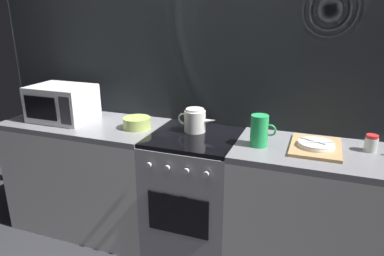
% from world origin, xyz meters
% --- Properties ---
extents(ground_plane, '(8.00, 8.00, 0.00)m').
position_xyz_m(ground_plane, '(0.00, 0.00, 0.00)').
color(ground_plane, '#2D2D33').
extents(back_wall, '(3.60, 0.05, 2.40)m').
position_xyz_m(back_wall, '(0.00, 0.32, 1.20)').
color(back_wall, gray).
rests_on(back_wall, ground_plane).
extents(counter_left, '(1.20, 0.60, 0.90)m').
position_xyz_m(counter_left, '(-0.90, 0.00, 0.45)').
color(counter_left, silver).
rests_on(counter_left, ground_plane).
extents(stove_unit, '(0.60, 0.63, 0.90)m').
position_xyz_m(stove_unit, '(-0.00, -0.00, 0.45)').
color(stove_unit, '#9E9EA3').
rests_on(stove_unit, ground_plane).
extents(counter_right, '(1.20, 0.60, 0.90)m').
position_xyz_m(counter_right, '(0.90, 0.00, 0.45)').
color(counter_right, silver).
rests_on(counter_right, ground_plane).
extents(microwave, '(0.46, 0.35, 0.27)m').
position_xyz_m(microwave, '(-1.07, -0.02, 1.04)').
color(microwave, white).
rests_on(microwave, counter_left).
extents(kettle, '(0.28, 0.15, 0.17)m').
position_xyz_m(kettle, '(-0.02, 0.08, 0.98)').
color(kettle, white).
rests_on(kettle, stove_unit).
extents(mixing_bowl, '(0.20, 0.20, 0.08)m').
position_xyz_m(mixing_bowl, '(-0.44, -0.00, 0.94)').
color(mixing_bowl, '#B7D166').
rests_on(mixing_bowl, counter_left).
extents(pitcher, '(0.16, 0.11, 0.20)m').
position_xyz_m(pitcher, '(0.45, -0.04, 1.00)').
color(pitcher, green).
rests_on(pitcher, counter_right).
extents(dish_pile, '(0.30, 0.40, 0.06)m').
position_xyz_m(dish_pile, '(0.79, 0.03, 0.92)').
color(dish_pile, tan).
rests_on(dish_pile, counter_right).
extents(spice_jar, '(0.08, 0.08, 0.10)m').
position_xyz_m(spice_jar, '(1.10, 0.10, 0.95)').
color(spice_jar, silver).
rests_on(spice_jar, counter_right).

